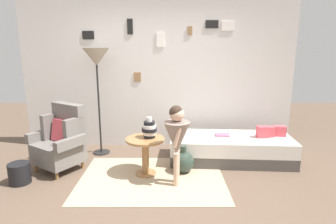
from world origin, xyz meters
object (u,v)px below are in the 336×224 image
at_px(book_on_daybed, 224,135).
at_px(floor_lamp, 98,61).
at_px(vase_striped, 151,129).
at_px(demijohn_near, 184,162).
at_px(armchair, 63,140).
at_px(person_child, 178,136).
at_px(side_table, 147,149).
at_px(daybed, 232,149).
at_px(magazine_basket, 21,173).

bearing_deg(book_on_daybed, floor_lamp, 171.85).
distance_m(vase_striped, demijohn_near, 0.70).
height_order(armchair, person_child, person_child).
xyz_separation_m(side_table, floor_lamp, (-0.83, 0.85, 1.18)).
bearing_deg(daybed, book_on_daybed, 162.61).
bearing_deg(daybed, demijohn_near, -150.22).
relative_size(daybed, book_on_daybed, 8.85).
relative_size(side_table, floor_lamp, 0.31).
xyz_separation_m(vase_striped, magazine_basket, (-1.73, -0.31, -0.52)).
relative_size(floor_lamp, magazine_basket, 6.34).
xyz_separation_m(daybed, magazine_basket, (-2.99, -0.79, -0.06)).
distance_m(floor_lamp, demijohn_near, 2.11).
height_order(book_on_daybed, magazine_basket, book_on_daybed).
xyz_separation_m(person_child, demijohn_near, (0.11, 0.38, -0.52)).
distance_m(floor_lamp, book_on_daybed, 2.35).
bearing_deg(magazine_basket, floor_lamp, 53.36).
height_order(armchair, daybed, armchair).
bearing_deg(floor_lamp, magazine_basket, -126.64).
xyz_separation_m(daybed, side_table, (-1.33, -0.51, 0.18)).
xyz_separation_m(floor_lamp, demijohn_near, (1.38, -0.78, -1.40)).
distance_m(daybed, magazine_basket, 3.10).
xyz_separation_m(armchair, book_on_daybed, (2.45, 0.35, -0.02)).
bearing_deg(book_on_daybed, side_table, -155.06).
relative_size(floor_lamp, book_on_daybed, 8.07).
height_order(vase_striped, demijohn_near, vase_striped).
height_order(daybed, floor_lamp, floor_lamp).
bearing_deg(magazine_basket, armchair, 49.82).
relative_size(vase_striped, floor_lamp, 0.17).
height_order(armchair, book_on_daybed, armchair).
xyz_separation_m(person_child, magazine_basket, (-2.10, 0.04, -0.54)).
bearing_deg(vase_striped, floor_lamp, 137.93).
bearing_deg(demijohn_near, floor_lamp, 150.45).
bearing_deg(vase_striped, magazine_basket, -169.68).
xyz_separation_m(book_on_daybed, demijohn_near, (-0.65, -0.49, -0.25)).
height_order(side_table, magazine_basket, side_table).
height_order(side_table, floor_lamp, floor_lamp).
xyz_separation_m(vase_striped, floor_lamp, (-0.89, 0.81, 0.90)).
bearing_deg(armchair, vase_striped, -7.36).
height_order(side_table, book_on_daybed, side_table).
distance_m(daybed, vase_striped, 1.43).
distance_m(daybed, floor_lamp, 2.58).
distance_m(vase_striped, magazine_basket, 1.83).
bearing_deg(side_table, floor_lamp, 134.59).
bearing_deg(magazine_basket, daybed, 14.76).
distance_m(floor_lamp, person_child, 1.93).
xyz_separation_m(armchair, daybed, (2.58, 0.30, -0.24)).
distance_m(armchair, floor_lamp, 1.36).
height_order(person_child, magazine_basket, person_child).
bearing_deg(vase_striped, book_on_daybed, 24.47).
bearing_deg(floor_lamp, book_on_daybed, -8.15).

